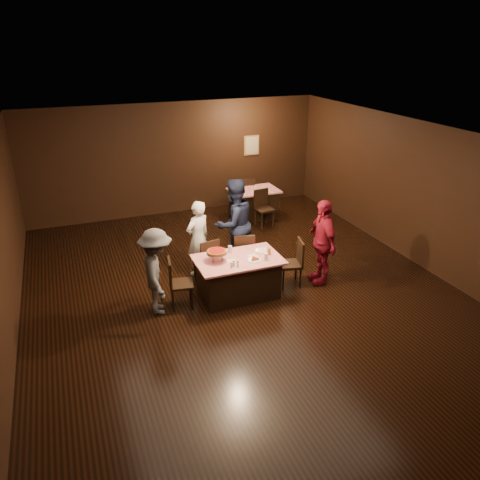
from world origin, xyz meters
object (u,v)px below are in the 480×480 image
object	(u,v)px
diner_grey_knit	(157,272)
chair_far_right	(243,253)
plate_empty	(262,250)
glass_back	(230,249)
chair_back_far	(246,194)
chair_end_right	(290,263)
glass_front_right	(266,257)
glass_amber	(269,251)
main_table	(238,277)
chair_end_left	(181,283)
diner_navy_hoodie	(234,224)
back_table	(254,203)
chair_back_near	(264,209)
diner_red_shirt	(322,242)
diner_white_jacket	(198,238)
pizza_stand	(217,252)
chair_far_left	(206,260)

from	to	relation	value
diner_grey_knit	chair_far_right	bearing A→B (deg)	-61.04
plate_empty	glass_back	xyz separation A→B (m)	(-0.60, 0.15, 0.06)
diner_grey_knit	chair_back_far	bearing A→B (deg)	-31.12
chair_far_right	chair_end_right	size ratio (longest dim) A/B	1.00
diner_grey_knit	glass_front_right	size ratio (longest dim) A/B	11.37
glass_front_right	glass_amber	distance (m)	0.25
main_table	chair_end_left	size ratio (longest dim) A/B	1.68
diner_navy_hoodie	back_table	bearing A→B (deg)	-138.75
glass_front_right	glass_amber	size ratio (longest dim) A/B	1.00
main_table	chair_back_near	distance (m)	3.60
chair_back_far	diner_red_shirt	world-z (taller)	diner_red_shirt
diner_white_jacket	glass_front_right	distance (m)	1.63
chair_end_left	diner_white_jacket	distance (m)	1.34
chair_end_right	back_table	bearing A→B (deg)	-179.20
diner_white_jacket	diner_navy_hoodie	xyz separation A→B (m)	(0.81, 0.08, 0.17)
diner_grey_knit	glass_front_right	xyz separation A→B (m)	(1.98, -0.22, 0.04)
diner_navy_hoodie	pizza_stand	world-z (taller)	diner_navy_hoodie
main_table	diner_navy_hoodie	distance (m)	1.38
glass_front_right	back_table	bearing A→B (deg)	70.00
back_table	diner_grey_knit	bearing A→B (deg)	-132.28
back_table	diner_white_jacket	bearing A→B (deg)	-131.72
diner_grey_knit	glass_back	bearing A→B (deg)	-70.49
glass_front_right	glass_back	bearing A→B (deg)	132.27
chair_far_left	diner_red_shirt	world-z (taller)	diner_red_shirt
back_table	diner_navy_hoodie	world-z (taller)	diner_navy_hoodie
chair_end_left	chair_far_right	bearing A→B (deg)	-53.75
glass_back	glass_front_right	bearing A→B (deg)	-47.73
chair_far_right	pizza_stand	bearing A→B (deg)	53.69
glass_amber	chair_back_far	bearing A→B (deg)	73.46
chair_back_far	diner_navy_hoodie	size ratio (longest dim) A/B	0.49
chair_far_left	glass_amber	bearing A→B (deg)	130.05
chair_end_left	diner_white_jacket	size ratio (longest dim) A/B	0.60
back_table	chair_far_left	size ratio (longest dim) A/B	1.37
chair_end_right	plate_empty	world-z (taller)	chair_end_right
diner_grey_knit	glass_front_right	distance (m)	1.99
chair_back_near	diner_white_jacket	size ratio (longest dim) A/B	0.60
glass_front_right	chair_far_right	bearing A→B (deg)	92.86
diner_navy_hoodie	plate_empty	xyz separation A→B (m)	(0.18, -1.05, -0.19)
chair_back_near	chair_far_right	bearing A→B (deg)	-129.73
diner_white_jacket	glass_amber	bearing A→B (deg)	107.24
diner_navy_hoodie	glass_back	world-z (taller)	diner_navy_hoodie
diner_navy_hoodie	plate_empty	size ratio (longest dim) A/B	7.72
back_table	chair_far_right	size ratio (longest dim) A/B	1.37
main_table	diner_red_shirt	distance (m)	1.80
diner_grey_knit	plate_empty	xyz separation A→B (m)	(2.08, 0.18, -0.02)
back_table	diner_red_shirt	size ratio (longest dim) A/B	0.75
main_table	glass_amber	world-z (taller)	glass_amber
chair_back_near	diner_grey_knit	xyz separation A→B (m)	(-3.44, -3.08, 0.32)
diner_grey_knit	pizza_stand	bearing A→B (deg)	-79.03
pizza_stand	plate_empty	xyz separation A→B (m)	(0.95, 0.10, -0.17)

